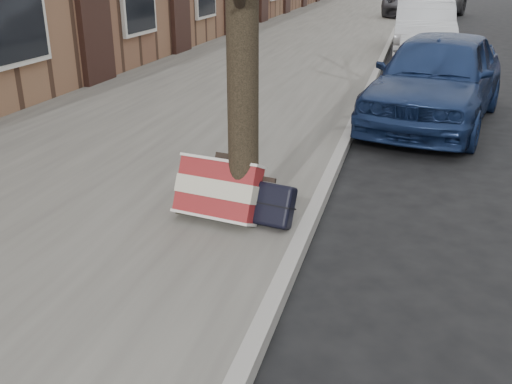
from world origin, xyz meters
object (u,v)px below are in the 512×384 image
(suitcase_red, at_px, (218,190))
(suitcase_navy, at_px, (265,203))
(car_near_front, at_px, (437,78))
(car_near_mid, at_px, (424,29))

(suitcase_red, height_order, suitcase_navy, suitcase_red)
(suitcase_red, bearing_deg, suitcase_navy, 10.43)
(car_near_front, bearing_deg, suitcase_red, -101.74)
(suitcase_navy, bearing_deg, car_near_mid, 94.17)
(car_near_mid, bearing_deg, suitcase_navy, -98.14)
(suitcase_navy, height_order, car_near_mid, car_near_mid)
(car_near_front, distance_m, car_near_mid, 6.70)
(suitcase_red, distance_m, suitcase_navy, 0.42)
(suitcase_red, xyz_separation_m, car_near_front, (1.85, 4.33, 0.27))
(car_near_front, bearing_deg, suitcase_navy, -97.00)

